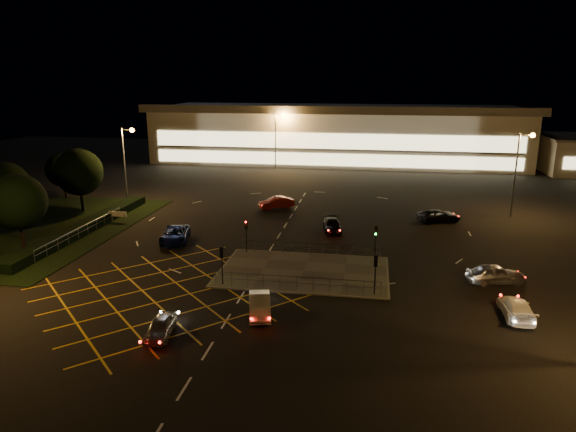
% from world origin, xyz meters
% --- Properties ---
extents(ground, '(180.00, 180.00, 0.00)m').
position_xyz_m(ground, '(0.00, 0.00, 0.00)').
color(ground, black).
rests_on(ground, ground).
extents(pedestrian_island, '(14.00, 9.00, 0.12)m').
position_xyz_m(pedestrian_island, '(2.00, -2.00, 0.06)').
color(pedestrian_island, '#4C4944').
rests_on(pedestrian_island, ground).
extents(grass_verge, '(18.00, 30.00, 0.08)m').
position_xyz_m(grass_verge, '(-28.00, 6.00, 0.04)').
color(grass_verge, black).
rests_on(grass_verge, ground).
extents(hedge, '(2.00, 26.00, 1.00)m').
position_xyz_m(hedge, '(-23.00, 6.00, 0.50)').
color(hedge, black).
rests_on(hedge, ground).
extents(supermarket, '(72.00, 26.50, 10.50)m').
position_xyz_m(supermarket, '(0.00, 61.95, 5.31)').
color(supermarket, beige).
rests_on(supermarket, ground).
extents(streetlight_nw, '(1.78, 0.56, 10.03)m').
position_xyz_m(streetlight_nw, '(-23.56, 18.00, 6.56)').
color(streetlight_nw, slate).
rests_on(streetlight_nw, ground).
extents(streetlight_ne, '(1.78, 0.56, 10.03)m').
position_xyz_m(streetlight_ne, '(24.44, 20.00, 6.56)').
color(streetlight_ne, slate).
rests_on(streetlight_ne, ground).
extents(streetlight_far_left, '(1.78, 0.56, 10.03)m').
position_xyz_m(streetlight_far_left, '(-9.56, 48.00, 6.56)').
color(streetlight_far_left, slate).
rests_on(streetlight_far_left, ground).
extents(streetlight_far_right, '(1.78, 0.56, 10.03)m').
position_xyz_m(streetlight_far_right, '(30.44, 50.00, 6.56)').
color(streetlight_far_right, slate).
rests_on(streetlight_far_right, ground).
extents(signal_sw, '(0.28, 0.30, 3.15)m').
position_xyz_m(signal_sw, '(-4.00, -5.99, 2.37)').
color(signal_sw, black).
rests_on(signal_sw, pedestrian_island).
extents(signal_se, '(0.28, 0.30, 3.15)m').
position_xyz_m(signal_se, '(8.00, -5.99, 2.37)').
color(signal_se, black).
rests_on(signal_se, pedestrian_island).
extents(signal_nw, '(0.28, 0.30, 3.15)m').
position_xyz_m(signal_nw, '(-4.00, 1.99, 2.37)').
color(signal_nw, black).
rests_on(signal_nw, pedestrian_island).
extents(signal_ne, '(0.28, 0.30, 3.15)m').
position_xyz_m(signal_ne, '(8.00, 1.99, 2.37)').
color(signal_ne, black).
rests_on(signal_ne, pedestrian_island).
extents(tree_b, '(5.40, 5.40, 7.35)m').
position_xyz_m(tree_b, '(-32.00, 6.00, 4.64)').
color(tree_b, black).
rests_on(tree_b, ground).
extents(tree_c, '(5.76, 5.76, 7.84)m').
position_xyz_m(tree_c, '(-28.00, 14.00, 4.95)').
color(tree_c, black).
rests_on(tree_c, ground).
extents(tree_d, '(4.68, 4.68, 6.37)m').
position_xyz_m(tree_d, '(-34.00, 20.00, 4.02)').
color(tree_d, black).
rests_on(tree_d, ground).
extents(tree_e, '(5.40, 5.40, 7.35)m').
position_xyz_m(tree_e, '(-26.00, 0.00, 4.64)').
color(tree_e, black).
rests_on(tree_e, ground).
extents(car_near_silver, '(1.85, 3.80, 1.25)m').
position_xyz_m(car_near_silver, '(-5.57, -14.68, 0.62)').
color(car_near_silver, silver).
rests_on(car_near_silver, ground).
extents(car_queue_white, '(2.42, 4.40, 1.38)m').
position_xyz_m(car_queue_white, '(0.06, -10.60, 0.69)').
color(car_queue_white, white).
rests_on(car_queue_white, ground).
extents(car_left_blue, '(3.70, 5.94, 1.53)m').
position_xyz_m(car_left_blue, '(-12.00, 4.18, 0.77)').
color(car_left_blue, '#0C1749').
rests_on(car_left_blue, ground).
extents(car_far_dkgrey, '(2.56, 4.69, 1.29)m').
position_xyz_m(car_far_dkgrey, '(3.40, 10.60, 0.64)').
color(car_far_dkgrey, black).
rests_on(car_far_dkgrey, ground).
extents(car_right_silver, '(4.87, 2.73, 1.57)m').
position_xyz_m(car_right_silver, '(17.65, -1.87, 0.78)').
color(car_right_silver, '#A3A5AA').
rests_on(car_right_silver, ground).
extents(car_circ_red, '(4.69, 3.73, 1.49)m').
position_xyz_m(car_circ_red, '(-4.46, 19.46, 0.75)').
color(car_circ_red, maroon).
rests_on(car_circ_red, ground).
extents(car_east_grey, '(5.46, 3.78, 1.38)m').
position_xyz_m(car_east_grey, '(15.26, 16.43, 0.69)').
color(car_east_grey, black).
rests_on(car_east_grey, ground).
extents(car_approach_white, '(1.89, 4.58, 1.32)m').
position_xyz_m(car_approach_white, '(17.73, -8.06, 0.66)').
color(car_approach_white, white).
rests_on(car_approach_white, ground).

